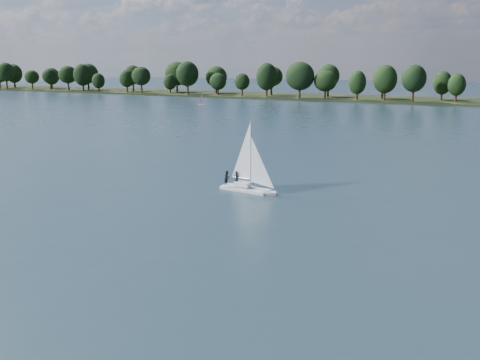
# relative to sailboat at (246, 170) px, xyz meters

# --- Properties ---
(ground) EXTENTS (700.00, 700.00, 0.00)m
(ground) POSITION_rel_sailboat_xyz_m (8.91, 60.47, -2.60)
(ground) COLOR #233342
(ground) RESTS_ON ground
(far_shore) EXTENTS (660.00, 40.00, 1.50)m
(far_shore) POSITION_rel_sailboat_xyz_m (8.91, 172.47, -2.60)
(far_shore) COLOR black
(far_shore) RESTS_ON ground
(sailboat) EXTENTS (7.28, 2.85, 9.33)m
(sailboat) POSITION_rel_sailboat_xyz_m (0.00, 0.00, 0.00)
(sailboat) COLOR white
(sailboat) RESTS_ON ground
(dinghy_pink) EXTENTS (2.77, 2.26, 4.18)m
(dinghy_pink) POSITION_rel_sailboat_xyz_m (-75.20, 114.31, -1.62)
(dinghy_pink) COLOR white
(dinghy_pink) RESTS_ON ground
(pontoon) EXTENTS (4.08, 2.17, 0.50)m
(pontoon) POSITION_rel_sailboat_xyz_m (-168.66, 157.36, -2.60)
(pontoon) COLOR slate
(pontoon) RESTS_ON ground
(treeline) EXTENTS (562.37, 74.06, 17.62)m
(treeline) POSITION_rel_sailboat_xyz_m (-1.50, 168.65, 5.56)
(treeline) COLOR black
(treeline) RESTS_ON ground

